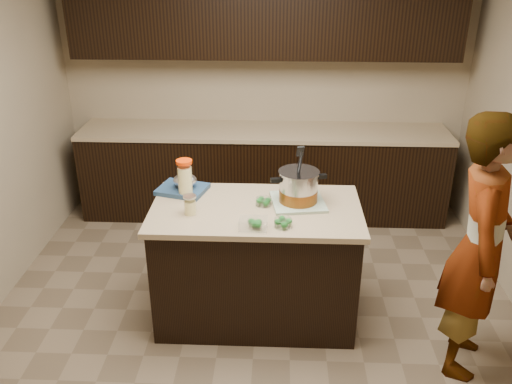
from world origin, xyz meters
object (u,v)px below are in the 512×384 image
island (256,263)px  person (480,248)px  stock_pot (298,188)px  lemonade_pitcher (185,180)px

island → person: bearing=-17.1°
stock_pot → lemonade_pitcher: bearing=160.7°
island → stock_pot: size_ratio=3.62×
stock_pot → lemonade_pitcher: 0.81m
stock_pot → person: size_ratio=0.23×
stock_pot → island: bearing=-177.9°
person → lemonade_pitcher: bearing=91.6°
lemonade_pitcher → person: person is taller
island → stock_pot: stock_pot is taller
island → person: size_ratio=0.84×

